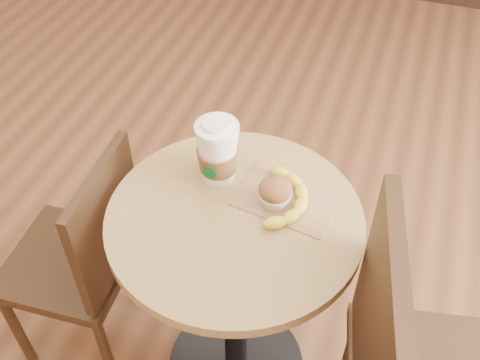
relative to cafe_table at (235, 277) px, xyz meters
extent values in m
cylinder|color=black|center=(0.00, 0.00, -0.12)|extent=(0.07, 0.07, 0.72)
cylinder|color=#A3814A|center=(0.00, 0.00, 0.24)|extent=(0.62, 0.62, 0.03)
cube|color=#342112|center=(-0.51, -0.04, -0.10)|extent=(0.37, 0.37, 0.04)
cylinder|color=#342112|center=(-0.67, 0.10, -0.30)|extent=(0.03, 0.03, 0.40)
cylinder|color=#342112|center=(-0.65, -0.20, -0.30)|extent=(0.03, 0.03, 0.40)
cylinder|color=#342112|center=(-0.37, 0.12, -0.30)|extent=(0.03, 0.03, 0.40)
cylinder|color=#342112|center=(-0.35, -0.18, -0.30)|extent=(0.03, 0.03, 0.40)
cube|color=#342112|center=(-0.35, -0.03, 0.12)|extent=(0.05, 0.34, 0.37)
cube|color=#342112|center=(0.37, -0.19, 0.25)|extent=(0.11, 0.41, 0.45)
cube|color=#9B6F4B|center=(0.10, 0.10, 0.25)|extent=(0.27, 0.22, 0.00)
cylinder|color=white|center=(-0.08, 0.11, 0.41)|extent=(0.11, 0.11, 0.01)
cylinder|color=white|center=(-0.08, 0.11, 0.42)|extent=(0.07, 0.07, 0.01)
cylinder|color=#085126|center=(-0.08, 0.06, 0.31)|extent=(0.04, 0.00, 0.04)
ellipsoid|color=brown|center=(0.08, 0.06, 0.30)|extent=(0.08, 0.08, 0.05)
ellipsoid|color=beige|center=(0.08, 0.06, 0.32)|extent=(0.03, 0.03, 0.02)
camera|label=1|loc=(0.30, -0.84, 1.25)|focal=42.00mm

